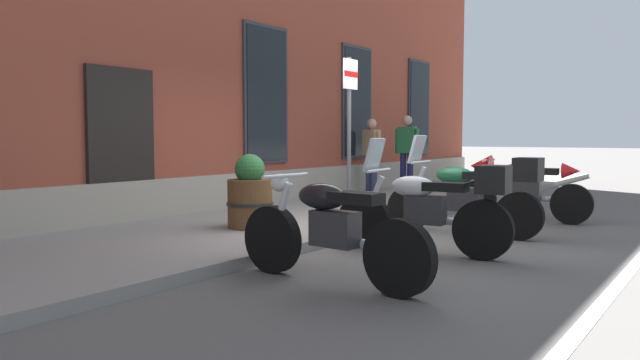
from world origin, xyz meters
TOP-DOWN VIEW (x-y plane):
  - ground_plane at (0.00, 0.00)m, footprint 140.00×140.00m
  - sidewalk at (0.00, 1.58)m, footprint 28.33×3.15m
  - lane_stripe at (0.00, -3.20)m, footprint 28.33×0.12m
  - motorcycle_black_naked at (-2.52, -1.03)m, footprint 0.62×2.12m
  - motorcycle_silver_touring at (-0.74, -1.21)m, footprint 0.63×2.07m
  - motorcycle_green_touring at (0.78, -1.09)m, footprint 0.62×2.17m
  - motorcycle_red_sport at (2.63, -1.16)m, footprint 0.62×2.08m
  - pedestrian_tan_coat at (4.73, 2.71)m, footprint 0.33×0.56m
  - pedestrian_striped_shirt at (5.46, 2.20)m, footprint 0.23×0.66m
  - parking_sign at (0.68, 0.76)m, footprint 0.36×0.07m
  - barrel_planter at (-0.97, 1.28)m, footprint 0.62×0.62m

SIDE VIEW (x-z plane):
  - ground_plane at x=0.00m, z-range 0.00..0.00m
  - lane_stripe at x=0.00m, z-range 0.00..0.01m
  - sidewalk at x=0.00m, z-range 0.00..0.13m
  - motorcycle_black_naked at x=-2.52m, z-range 0.00..0.98m
  - barrel_planter at x=-0.97m, z-range 0.05..1.03m
  - motorcycle_silver_touring at x=-0.74m, z-range -0.11..1.21m
  - motorcycle_green_touring at x=0.78m, z-range -0.11..1.24m
  - motorcycle_red_sport at x=2.63m, z-range 0.05..1.08m
  - pedestrian_tan_coat at x=4.73m, z-range 0.22..1.82m
  - pedestrian_striped_shirt at x=5.46m, z-range 0.23..1.92m
  - parking_sign at x=0.68m, z-range 0.48..2.86m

